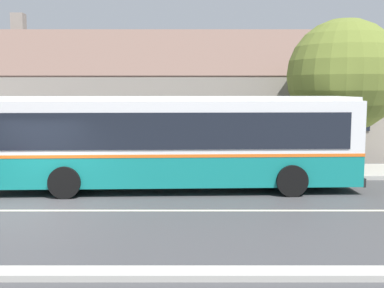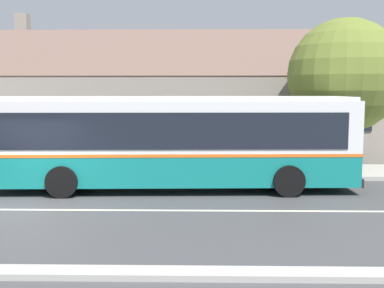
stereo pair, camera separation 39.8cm
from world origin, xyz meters
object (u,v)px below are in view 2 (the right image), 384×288
Objects in this scene: transit_bus at (170,140)px; street_tree_primary at (343,79)px; bench_down_street at (143,161)px; bench_by_building at (39,161)px; bus_stop_sign at (342,135)px.

transit_bus is 1.98× the size of street_tree_primary.
bench_down_street is 0.29× the size of street_tree_primary.
bench_by_building is at bearing -178.23° from bench_down_street.
bench_by_building is at bearing 155.51° from transit_bus.
bus_stop_sign is at bearing -105.11° from street_tree_primary.
bench_by_building is 4.01m from bench_down_street.
street_tree_primary is (8.01, 1.23, 3.20)m from bench_down_street.
street_tree_primary is 2.58× the size of bus_stop_sign.
transit_bus reaches higher than bus_stop_sign.
street_tree_primary is at bearing 8.72° from bench_down_street.
bus_stop_sign is (-0.45, -1.66, -2.14)m from street_tree_primary.
street_tree_primary is at bearing 6.42° from bench_by_building.
street_tree_primary is at bearing 74.89° from bus_stop_sign.
transit_bus reaches higher than bench_down_street.
bus_stop_sign is at bearing 18.34° from transit_bus.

